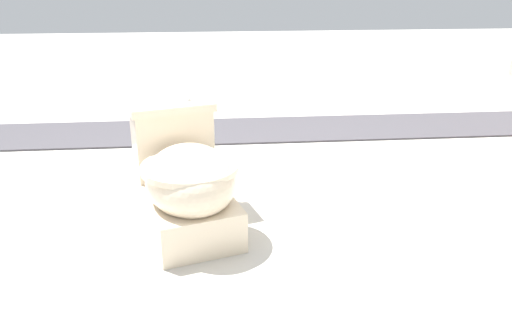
# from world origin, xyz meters

# --- Properties ---
(ground_plane) EXTENTS (14.00, 14.00, 0.00)m
(ground_plane) POSITION_xyz_m (0.00, 0.00, 0.00)
(ground_plane) COLOR #B7B2A8
(gravel_strip) EXTENTS (0.56, 8.00, 0.01)m
(gravel_strip) POSITION_xyz_m (-1.36, 0.50, 0.01)
(gravel_strip) COLOR #423F44
(gravel_strip) RESTS_ON ground
(toilet) EXTENTS (0.71, 0.53, 0.52)m
(toilet) POSITION_xyz_m (-0.03, -0.19, 0.22)
(toilet) COLOR beige
(toilet) RESTS_ON ground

